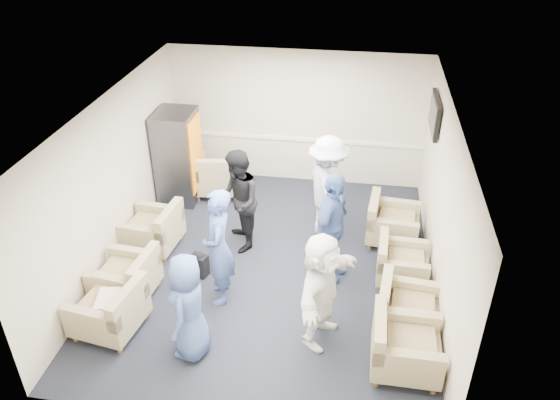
% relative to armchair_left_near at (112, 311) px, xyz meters
% --- Properties ---
extents(floor, '(6.00, 6.00, 0.00)m').
position_rel_armchair_left_near_xyz_m(floor, '(1.91, 1.76, -0.34)').
color(floor, black).
rests_on(floor, ground).
extents(ceiling, '(6.00, 6.00, 0.00)m').
position_rel_armchair_left_near_xyz_m(ceiling, '(1.91, 1.76, 2.36)').
color(ceiling, silver).
rests_on(ceiling, back_wall).
extents(back_wall, '(5.00, 0.02, 2.70)m').
position_rel_armchair_left_near_xyz_m(back_wall, '(1.91, 4.76, 1.01)').
color(back_wall, beige).
rests_on(back_wall, floor).
extents(front_wall, '(5.00, 0.02, 2.70)m').
position_rel_armchair_left_near_xyz_m(front_wall, '(1.91, -1.24, 1.01)').
color(front_wall, beige).
rests_on(front_wall, floor).
extents(left_wall, '(0.02, 6.00, 2.70)m').
position_rel_armchair_left_near_xyz_m(left_wall, '(-0.59, 1.76, 1.01)').
color(left_wall, beige).
rests_on(left_wall, floor).
extents(right_wall, '(0.02, 6.00, 2.70)m').
position_rel_armchair_left_near_xyz_m(right_wall, '(4.41, 1.76, 1.01)').
color(right_wall, beige).
rests_on(right_wall, floor).
extents(chair_rail, '(4.98, 0.04, 0.06)m').
position_rel_armchair_left_near_xyz_m(chair_rail, '(1.91, 4.74, 0.56)').
color(chair_rail, white).
rests_on(chair_rail, back_wall).
extents(tv, '(0.10, 1.00, 0.58)m').
position_rel_armchair_left_near_xyz_m(tv, '(4.34, 3.56, 1.71)').
color(tv, black).
rests_on(tv, right_wall).
extents(armchair_left_near, '(0.97, 0.97, 0.68)m').
position_rel_armchair_left_near_xyz_m(armchair_left_near, '(0.00, 0.00, 0.00)').
color(armchair_left_near, '#93855F').
rests_on(armchair_left_near, floor).
extents(armchair_left_mid, '(0.90, 0.90, 0.66)m').
position_rel_armchair_left_near_xyz_m(armchair_left_mid, '(-0.06, 0.72, -0.01)').
color(armchair_left_mid, '#93855F').
rests_on(armchair_left_mid, floor).
extents(armchair_left_far, '(0.94, 0.94, 0.69)m').
position_rel_armchair_left_near_xyz_m(armchair_left_far, '(-0.10, 1.95, 0.00)').
color(armchair_left_far, '#93855F').
rests_on(armchair_left_far, floor).
extents(armchair_right_near, '(0.86, 0.86, 0.68)m').
position_rel_armchair_left_near_xyz_m(armchair_right_near, '(3.87, -0.07, 0.00)').
color(armchair_right_near, '#93855F').
rests_on(armchair_right_near, floor).
extents(armchair_right_midnear, '(0.89, 0.89, 0.65)m').
position_rel_armchair_left_near_xyz_m(armchair_right_midnear, '(3.94, 0.65, -0.01)').
color(armchair_right_midnear, '#93855F').
rests_on(armchair_right_midnear, floor).
extents(armchair_right_midfar, '(0.79, 0.79, 0.61)m').
position_rel_armchair_left_near_xyz_m(armchair_right_midfar, '(3.90, 1.72, -0.03)').
color(armchair_right_midfar, '#93855F').
rests_on(armchair_right_midfar, floor).
extents(armchair_right_far, '(0.92, 0.92, 0.67)m').
position_rel_armchair_left_near_xyz_m(armchair_right_far, '(3.77, 2.78, -0.00)').
color(armchair_right_far, '#93855F').
rests_on(armchair_right_far, floor).
extents(armchair_corner, '(1.05, 1.05, 0.75)m').
position_rel_armchair_left_near_xyz_m(armchair_corner, '(0.48, 3.92, 0.03)').
color(armchair_corner, '#93855F').
rests_on(armchair_corner, floor).
extents(vending_machine, '(0.72, 0.84, 1.78)m').
position_rel_armchair_left_near_xyz_m(vending_machine, '(-0.19, 3.65, 0.55)').
color(vending_machine, '#45454C').
rests_on(vending_machine, floor).
extents(backpack, '(0.30, 0.26, 0.44)m').
position_rel_armchair_left_near_xyz_m(backpack, '(0.83, 1.36, -0.11)').
color(backpack, black).
rests_on(backpack, floor).
extents(pillow, '(0.41, 0.49, 0.13)m').
position_rel_armchair_left_near_xyz_m(pillow, '(-0.01, 0.01, 0.17)').
color(pillow, silver).
rests_on(pillow, armchair_left_near).
extents(person_front_left, '(0.53, 0.78, 1.53)m').
position_rel_armchair_left_near_xyz_m(person_front_left, '(1.18, -0.20, 0.43)').
color(person_front_left, '#3C5591').
rests_on(person_front_left, floor).
extents(person_mid_left, '(0.57, 0.74, 1.82)m').
position_rel_armchair_left_near_xyz_m(person_mid_left, '(1.29, 0.90, 0.57)').
color(person_mid_left, '#3C5591').
rests_on(person_mid_left, floor).
extents(person_back_left, '(0.92, 1.03, 1.76)m').
position_rel_armchair_left_near_xyz_m(person_back_left, '(1.28, 2.23, 0.54)').
color(person_back_left, black).
rests_on(person_back_left, floor).
extents(person_back_right, '(1.11, 1.38, 1.87)m').
position_rel_armchair_left_near_xyz_m(person_back_right, '(2.69, 2.78, 0.60)').
color(person_back_right, silver).
rests_on(person_back_right, floor).
extents(person_mid_right, '(0.76, 1.14, 1.81)m').
position_rel_armchair_left_near_xyz_m(person_mid_right, '(2.84, 1.66, 0.57)').
color(person_mid_right, '#3C5591').
rests_on(person_mid_right, floor).
extents(person_front_right, '(0.93, 1.62, 1.66)m').
position_rel_armchair_left_near_xyz_m(person_front_right, '(2.81, 0.31, 0.49)').
color(person_front_right, white).
rests_on(person_front_right, floor).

